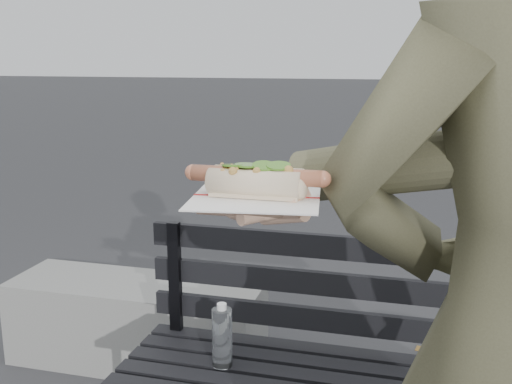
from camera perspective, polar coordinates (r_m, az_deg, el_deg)
park_bench at (r=1.97m, az=9.66°, el=-15.19°), size 1.50×0.44×0.88m
concrete_block at (r=2.98m, az=-11.31°, el=-12.08°), size 1.20×0.40×0.40m
held_hotdog at (r=0.93m, az=13.34°, el=2.19°), size 0.64×0.32×0.20m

